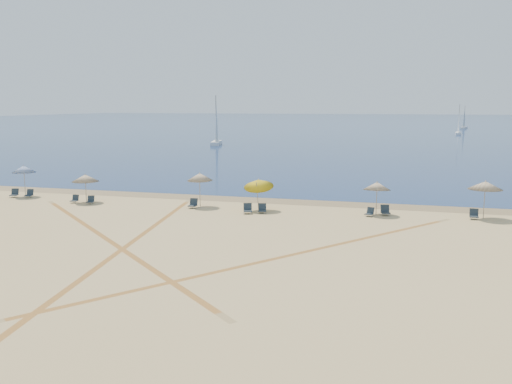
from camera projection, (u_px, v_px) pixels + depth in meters
The scene contains 23 objects.
ground at pixel (120, 304), 21.10m from camera, with size 160.00×160.00×0.00m, color tan.
ocean at pixel (381, 122), 235.42m from camera, with size 500.00×500.00×0.00m, color #0C2151.
wet_sand at pixel (269, 200), 43.96m from camera, with size 500.00×500.00×0.00m, color olive.
umbrella_0 at pixel (24, 169), 45.57m from camera, with size 1.96×1.96×2.63m.
umbrella_1 at pixel (85, 178), 42.84m from camera, with size 2.10×2.10×2.26m.
umbrella_2 at pixel (200, 177), 41.03m from camera, with size 1.93×1.94×2.60m.
umbrella_3 at pixel (258, 183), 39.56m from camera, with size 2.17×2.24×2.57m.
umbrella_4 at pixel (377, 186), 38.09m from camera, with size 1.92×1.96×2.35m.
umbrella_5 at pixel (485, 185), 36.70m from camera, with size 2.25×2.25×2.60m.
chair_0 at pixel (14, 193), 45.46m from camera, with size 0.76×0.82×0.70m.
chair_1 at pixel (29, 194), 45.31m from camera, with size 0.65×0.73×0.68m.
chair_2 at pixel (75, 199), 42.88m from camera, with size 0.56×0.64×0.62m.
chair_3 at pixel (91, 200), 42.40m from camera, with size 0.64×0.71×0.63m.
chair_4 at pixel (193, 204), 40.71m from camera, with size 0.60×0.70×0.70m.
chair_5 at pixel (248, 209), 38.68m from camera, with size 0.78×0.84×0.71m.
chair_6 at pixel (262, 209), 38.77m from camera, with size 0.70×0.77×0.68m.
chair_7 at pixel (370, 212), 37.71m from camera, with size 0.67×0.72×0.61m.
chair_8 at pixel (385, 211), 38.04m from camera, with size 0.73×0.81×0.72m.
chair_9 at pixel (474, 215), 36.78m from camera, with size 0.59×0.68×0.68m.
sailboat_0 at pixel (216, 130), 103.83m from camera, with size 2.95×6.43×9.29m.
sailboat_1 at pixel (464, 122), 172.50m from camera, with size 2.67×5.04×7.28m.
sailboat_2 at pixel (459, 125), 139.67m from camera, with size 1.57×5.22×7.68m.
tire_tracks at pixel (169, 246), 29.70m from camera, with size 50.85×41.02×0.00m.
Camera 1 is at (10.37, -18.05, 7.64)m, focal length 38.38 mm.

